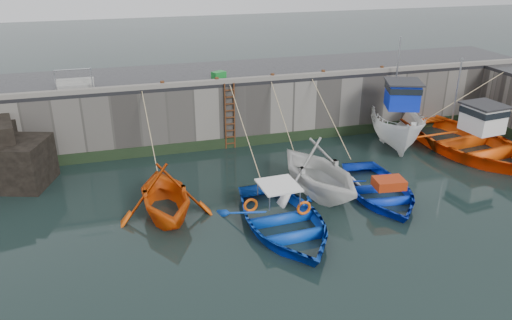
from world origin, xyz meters
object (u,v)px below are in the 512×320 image
object	(u,v)px
boat_far_orange	(469,142)
boat_near_blacktrim	(317,192)
boat_near_blue	(283,228)
bollard_e	(382,69)
boat_near_white	(166,214)
bollard_d	(323,73)
boat_far_white	(396,123)
bollard_b	(217,80)
fish_crate	(219,75)
bollard_c	(273,76)
boat_near_navy	(378,195)
bollard_a	(162,84)
ladder	(230,117)

from	to	relation	value
boat_far_orange	boat_near_blacktrim	bearing A→B (deg)	-173.57
boat_near_blue	boat_near_blacktrim	xyz separation A→B (m)	(2.20, 2.25, 0.00)
boat_near_blue	bollard_e	size ratio (longest dim) A/B	19.93
boat_near_white	bollard_d	world-z (taller)	bollard_d
boat_far_white	bollard_b	xyz separation A→B (m)	(-8.56, 1.80, 2.31)
bollard_d	bollard_e	size ratio (longest dim) A/B	1.00
boat_far_orange	fish_crate	bearing A→B (deg)	149.06
fish_crate	bollard_d	bearing A→B (deg)	-36.07
boat_far_white	bollard_c	distance (m)	6.55
boat_near_blue	boat_near_navy	world-z (taller)	boat_near_blue
boat_far_orange	boat_near_white	bearing A→B (deg)	-178.47
bollard_d	boat_near_white	bearing A→B (deg)	-144.96
bollard_b	boat_near_blacktrim	bearing A→B (deg)	-65.21
boat_near_navy	fish_crate	xyz separation A→B (m)	(-4.63, 7.79, 3.31)
bollard_a	bollard_d	bearing A→B (deg)	0.00
boat_near_navy	boat_far_white	size ratio (longest dim) A/B	0.78
bollard_a	bollard_b	distance (m)	2.50
fish_crate	bollard_c	bearing A→B (deg)	-47.47
fish_crate	bollard_e	world-z (taller)	fish_crate
boat_near_blue	boat_near_white	bearing A→B (deg)	147.79
boat_near_blue	fish_crate	bearing A→B (deg)	88.46
boat_near_blacktrim	bollard_e	distance (m)	8.89
boat_near_white	ladder	bearing A→B (deg)	53.96
ladder	bollard_e	distance (m)	8.19
fish_crate	ladder	bearing A→B (deg)	-106.31
boat_near_blacktrim	bollard_a	xyz separation A→B (m)	(-5.22, 5.89, 3.30)
boat_near_white	bollard_b	distance (m)	7.59
bollard_b	bollard_d	distance (m)	5.30
boat_near_white	bollard_b	size ratio (longest dim) A/B	15.05
boat_far_white	boat_near_blacktrim	bearing A→B (deg)	-124.50
boat_near_blacktrim	bollard_d	xyz separation A→B (m)	(2.58, 5.89, 3.30)
bollard_d	bollard_e	xyz separation A→B (m)	(3.20, 0.00, 0.00)
ladder	boat_near_blacktrim	xyz separation A→B (m)	(2.22, -5.55, -1.59)
bollard_d	boat_near_navy	bearing A→B (deg)	-93.13
bollard_e	boat_near_navy	bearing A→B (deg)	-117.75
bollard_a	bollard_c	xyz separation A→B (m)	(5.20, 0.00, 0.00)
boat_near_blacktrim	bollard_d	world-z (taller)	bollard_d
ladder	boat_near_navy	size ratio (longest dim) A/B	0.64
boat_far_white	boat_far_orange	xyz separation A→B (m)	(2.66, -2.09, -0.48)
bollard_c	bollard_d	xyz separation A→B (m)	(2.60, 0.00, 0.00)
boat_far_orange	bollard_b	size ratio (longest dim) A/B	29.31
boat_near_blue	boat_near_blacktrim	bearing A→B (deg)	42.70
ladder	boat_near_blue	distance (m)	7.96
boat_near_navy	ladder	bearing A→B (deg)	130.89
boat_near_blue	bollard_b	size ratio (longest dim) A/B	19.93
ladder	boat_near_blacktrim	world-z (taller)	ladder
bollard_e	boat_far_orange	bearing A→B (deg)	-55.05
boat_far_orange	fish_crate	xyz separation A→B (m)	(-10.92, 4.90, 2.80)
fish_crate	bollard_c	distance (m)	2.60
boat_near_blue	bollard_d	world-z (taller)	bollard_d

